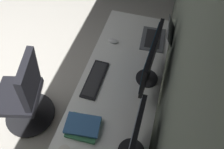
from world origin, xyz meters
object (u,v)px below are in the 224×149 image
Objects in this scene: office_chair at (25,97)px; laptop_leftmost at (160,37)px; keyboard_main at (95,79)px; mouse_main at (113,41)px; drawer_pedestal at (107,149)px; monitor_secondary at (133,141)px; monitor_primary at (151,60)px; book_stack_near at (83,126)px.

laptop_leftmost is at bearing 126.95° from office_chair.
mouse_main is (-0.50, 0.02, 0.01)m from keyboard_main.
mouse_main is at bearing -166.54° from drawer_pedestal.
monitor_secondary is at bearing 40.83° from keyboard_main.
monitor_primary reaches higher than monitor_secondary.
office_chair is (0.72, -0.71, -0.29)m from mouse_main.
laptop_leftmost is 0.82m from keyboard_main.
monitor_primary reaches higher than drawer_pedestal.
mouse_main is (0.16, -0.46, -0.03)m from laptop_leftmost.
book_stack_near is (0.46, 0.06, 0.02)m from keyboard_main.
book_stack_near reaches higher than mouse_main.
book_stack_near is 0.29× the size of office_chair.
monitor_primary is 0.68m from monitor_secondary.
book_stack_near is (1.11, -0.42, -0.03)m from laptop_leftmost.
monitor_secondary is 0.74m from keyboard_main.
office_chair is at bearing -104.06° from drawer_pedestal.
laptop_leftmost reaches higher than book_stack_near.
drawer_pedestal is 1.36× the size of monitor_secondary.
monitor_primary reaches higher than mouse_main.
drawer_pedestal is 1.22m from laptop_leftmost.
keyboard_main is at bearing -151.18° from drawer_pedestal.
monitor_secondary reaches higher than drawer_pedestal.
book_stack_near is at bearing -20.76° from laptop_leftmost.
monitor_primary is at bearing -4.20° from laptop_leftmost.
mouse_main is (-1.03, -0.44, -0.22)m from monitor_secondary.
drawer_pedestal is at bearing -11.64° from laptop_leftmost.
office_chair is at bearing -105.11° from monitor_secondary.
office_chair reaches higher than laptop_leftmost.
office_chair is at bearing -44.56° from mouse_main.
book_stack_near is (0.96, 0.04, 0.01)m from mouse_main.
laptop_leftmost is at bearing 143.75° from keyboard_main.
laptop_leftmost is at bearing 108.99° from mouse_main.
mouse_main is (-0.36, -0.42, -0.25)m from monitor_primary.
keyboard_main is 1.48× the size of book_stack_near.
book_stack_near reaches higher than keyboard_main.
office_chair is at bearing -107.22° from book_stack_near.
laptop_leftmost is 0.49m from mouse_main.
book_stack_near is at bearing 7.55° from keyboard_main.
keyboard_main is at bearing -2.63° from mouse_main.
drawer_pedestal is 0.45m from book_stack_near.
monitor_secondary reaches higher than office_chair.
monitor_secondary is at bearing 1.37° from monitor_primary.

